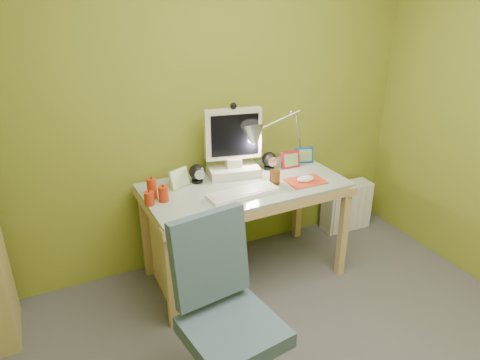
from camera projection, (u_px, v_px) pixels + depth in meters
name	position (u px, v px, depth m)	size (l,w,h in m)	color
wall_back	(202.00, 99.00, 2.94)	(3.20, 0.01, 2.40)	olive
slope_ceiling	(22.00, 7.00, 0.96)	(1.10, 3.20, 1.10)	white
desk	(244.00, 230.00, 3.03)	(1.31, 0.66, 0.70)	tan
monitor	(233.00, 138.00, 2.93)	(0.38, 0.22, 0.52)	silver
speaker_left	(197.00, 173.00, 2.89)	(0.11, 0.11, 0.13)	black
speaker_right	(269.00, 161.00, 3.10)	(0.11, 0.11, 0.13)	black
keyboard	(243.00, 193.00, 2.74)	(0.45, 0.14, 0.02)	white
mousepad	(305.00, 181.00, 2.92)	(0.25, 0.18, 0.01)	red
mouse	(305.00, 179.00, 2.91)	(0.12, 0.08, 0.04)	white
amber_tumbler	(275.00, 177.00, 2.87)	(0.07, 0.07, 0.09)	brown
candle_cluster	(154.00, 191.00, 2.64)	(0.17, 0.15, 0.13)	#B5300F
photo_frame_red	(290.00, 160.00, 3.13)	(0.14, 0.02, 0.12)	#AA1223
photo_frame_blue	(304.00, 155.00, 3.22)	(0.14, 0.02, 0.12)	navy
photo_frame_green	(179.00, 178.00, 2.82)	(0.14, 0.02, 0.12)	#BEE09A
desk_lamp	(291.00, 125.00, 3.09)	(0.55, 0.24, 0.59)	#A9AAAE
task_chair	(233.00, 331.00, 2.04)	(0.48, 0.48, 0.86)	#3E5466
radiator	(346.00, 206.00, 3.70)	(0.40, 0.16, 0.40)	silver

